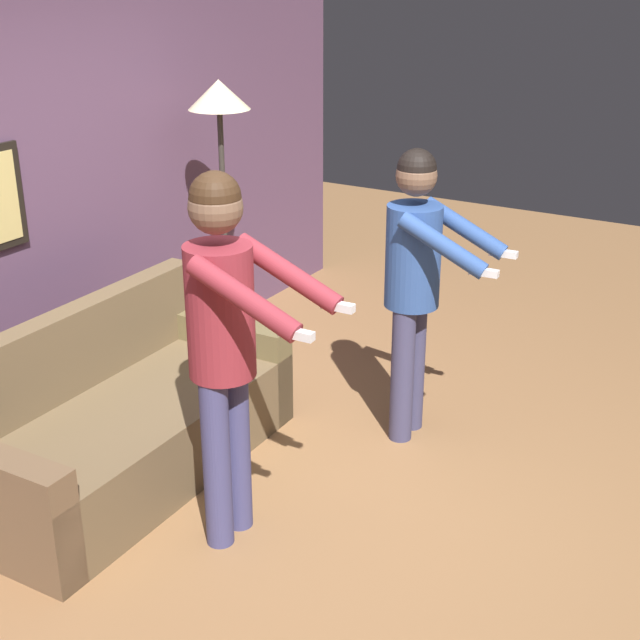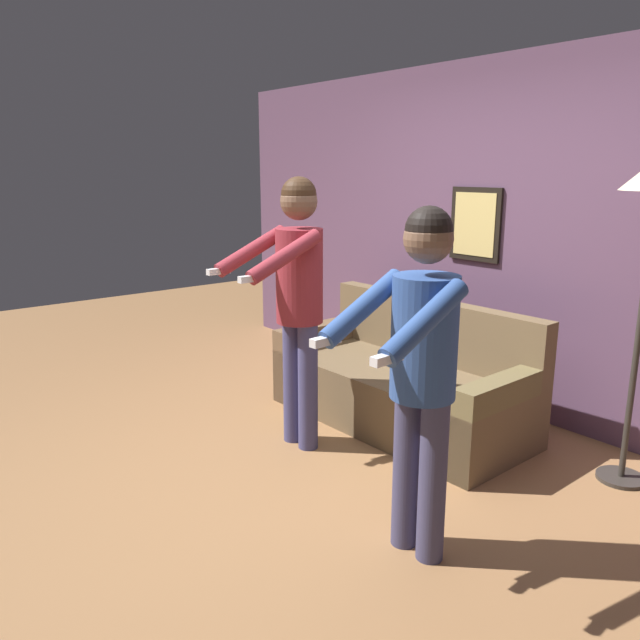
% 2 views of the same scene
% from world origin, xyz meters
% --- Properties ---
extents(ground_plane, '(12.00, 12.00, 0.00)m').
position_xyz_m(ground_plane, '(0.00, 0.00, 0.00)').
color(ground_plane, '#926640').
extents(back_wall_assembly, '(6.40, 0.09, 2.60)m').
position_xyz_m(back_wall_assembly, '(-0.00, 1.93, 1.30)').
color(back_wall_assembly, '#60425E').
rests_on(back_wall_assembly, ground_plane).
extents(couch, '(1.92, 0.89, 0.87)m').
position_xyz_m(couch, '(-0.21, 1.10, 0.28)').
color(couch, brown).
rests_on(couch, ground_plane).
extents(person_standing_left, '(0.44, 0.71, 1.76)m').
position_xyz_m(person_standing_left, '(-0.38, 0.28, 1.08)').
color(person_standing_left, '#424171').
rests_on(person_standing_left, ground_plane).
extents(person_standing_right, '(0.46, 0.68, 1.65)m').
position_xyz_m(person_standing_right, '(0.94, -0.02, 1.00)').
color(person_standing_right, '#3F3D5F').
rests_on(person_standing_right, ground_plane).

